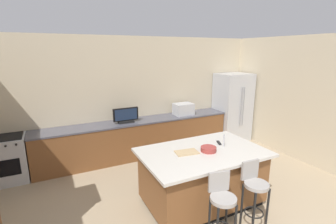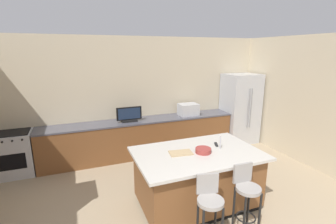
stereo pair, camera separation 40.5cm
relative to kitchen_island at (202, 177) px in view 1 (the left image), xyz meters
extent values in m
cube|color=beige|center=(-0.22, 2.65, 0.95)|extent=(6.97, 0.12, 2.85)
cube|color=beige|center=(3.06, 0.22, 0.95)|extent=(0.12, 5.25, 2.85)
cube|color=brown|center=(-0.30, 2.27, -0.05)|extent=(4.65, 0.60, 0.86)
cube|color=#4C4C56|center=(-0.30, 2.27, 0.41)|extent=(4.67, 0.62, 0.04)
cube|color=black|center=(0.00, 0.00, -0.43)|extent=(1.77, 1.04, 0.09)
cube|color=brown|center=(0.00, 0.00, 0.01)|extent=(1.85, 1.12, 0.80)
cube|color=beige|center=(0.00, 0.00, 0.44)|extent=(2.01, 1.28, 0.04)
cube|color=#B7BABF|center=(2.50, 2.20, 0.47)|extent=(0.91, 0.73, 1.90)
cylinder|color=gray|center=(2.46, 1.81, 0.57)|extent=(0.02, 0.02, 1.05)
cylinder|color=gray|center=(2.54, 1.81, 0.57)|extent=(0.02, 0.02, 1.05)
cube|color=#B7BABF|center=(-3.02, 2.27, -0.03)|extent=(0.75, 0.60, 0.90)
cube|color=black|center=(-3.02, 1.96, -0.07)|extent=(0.53, 0.01, 0.32)
cube|color=black|center=(-3.02, 2.27, 0.43)|extent=(0.68, 0.50, 0.02)
cylinder|color=black|center=(-2.94, 1.95, 0.36)|extent=(0.04, 0.03, 0.04)
cylinder|color=black|center=(-2.77, 1.95, 0.36)|extent=(0.04, 0.03, 0.04)
cube|color=#B7BABF|center=(0.93, 2.27, 0.57)|extent=(0.48, 0.36, 0.29)
cube|color=black|center=(-0.61, 2.22, 0.45)|extent=(0.35, 0.16, 0.05)
cube|color=black|center=(-0.61, 2.22, 0.62)|extent=(0.58, 0.05, 0.30)
cube|color=#1E2D47|center=(-0.61, 2.19, 0.62)|extent=(0.51, 0.01, 0.25)
cylinder|color=#B2B2B7|center=(-0.41, 2.37, 0.54)|extent=(0.02, 0.02, 0.24)
cylinder|color=#B2B2B7|center=(0.42, 0.00, 0.57)|extent=(0.02, 0.02, 0.22)
cylinder|color=gray|center=(-0.29, -0.89, 0.20)|extent=(0.34, 0.34, 0.05)
cube|color=gray|center=(-0.26, -0.75, 0.37)|extent=(0.29, 0.10, 0.28)
cylinder|color=black|center=(-0.38, -0.75, -0.15)|extent=(0.03, 0.03, 0.66)
cylinder|color=black|center=(-0.14, -0.80, -0.15)|extent=(0.03, 0.03, 0.66)
cylinder|color=gray|center=(0.33, -0.85, 0.21)|extent=(0.34, 0.34, 0.05)
cube|color=gray|center=(0.34, -0.70, 0.38)|extent=(0.29, 0.05, 0.28)
cylinder|color=black|center=(0.20, -0.96, -0.14)|extent=(0.03, 0.03, 0.67)
cylinder|color=black|center=(0.45, -0.98, -0.14)|extent=(0.03, 0.03, 0.67)
cylinder|color=black|center=(0.21, -0.72, -0.14)|extent=(0.03, 0.03, 0.67)
cylinder|color=black|center=(0.46, -0.73, -0.14)|extent=(0.03, 0.03, 0.67)
torus|color=black|center=(0.33, -0.85, -0.23)|extent=(0.28, 0.28, 0.02)
cylinder|color=#993833|center=(0.07, -0.05, 0.50)|extent=(0.25, 0.25, 0.07)
cube|color=black|center=(0.44, 0.16, 0.47)|extent=(0.10, 0.17, 0.02)
cube|color=tan|center=(-0.27, 0.06, 0.47)|extent=(0.39, 0.27, 0.02)
camera|label=1|loc=(-2.13, -3.03, 2.04)|focal=26.05mm
camera|label=2|loc=(-1.76, -3.19, 2.04)|focal=26.05mm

